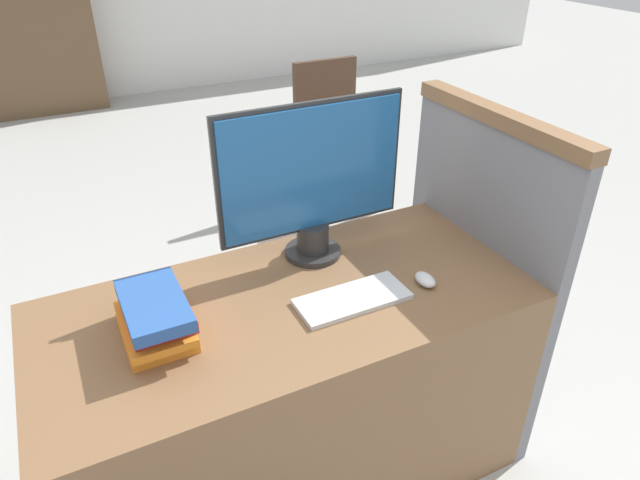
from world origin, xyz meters
The scene contains 8 objects.
desk centered at (0.00, 0.35, 0.38)m, with size 1.50×0.70×0.77m.
carrel_divider centered at (0.77, 0.39, 0.63)m, with size 0.07×0.77×1.24m.
monitor centered at (0.18, 0.55, 1.04)m, with size 0.63×0.19×0.53m.
keyboard centered at (0.17, 0.26, 0.78)m, with size 0.34×0.15×0.02m.
mouse centered at (0.42, 0.23, 0.79)m, with size 0.05×0.08×0.03m.
book_stack centered at (-0.39, 0.35, 0.84)m, with size 0.18×0.28×0.14m.
far_chair centered at (1.14, 2.22, 0.52)m, with size 0.44×0.44×0.95m.
bookshelf_far centered at (-0.47, 5.27, 0.83)m, with size 1.15×0.32×1.65m.
Camera 1 is at (-0.53, -0.93, 1.80)m, focal length 32.00 mm.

